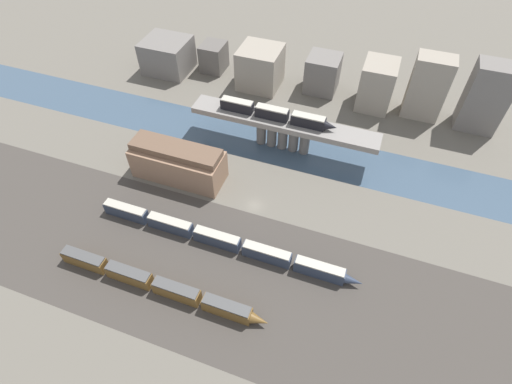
{
  "coord_description": "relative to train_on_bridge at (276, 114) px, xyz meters",
  "views": [
    {
      "loc": [
        25.2,
        -68.76,
        87.92
      ],
      "look_at": [
        0.0,
        1.36,
        4.34
      ],
      "focal_mm": 28.0,
      "sensor_mm": 36.0,
      "label": 1
    }
  ],
  "objects": [
    {
      "name": "city_block_center",
      "position": [
        -16.2,
        31.49,
        -5.15
      ],
      "size": [
        15.13,
        14.82,
        14.99
      ],
      "primitive_type": "cube",
      "color": "gray",
      "rests_on": "ground"
    },
    {
      "name": "river_water",
      "position": [
        2.57,
        0.0,
        -12.65
      ],
      "size": [
        320.0,
        18.23,
        0.01
      ],
      "primitive_type": "cube",
      "color": "#3D5166",
      "rests_on": "ground"
    },
    {
      "name": "train_yard_mid",
      "position": [
        -0.82,
        -42.32,
        -10.64
      ],
      "size": [
        71.83,
        2.71,
        4.08
      ],
      "color": "#2D384C",
      "rests_on": "ground"
    },
    {
      "name": "warehouse_building",
      "position": [
        -22.81,
        -23.08,
        -7.1
      ],
      "size": [
        27.42,
        10.6,
        11.66
      ],
      "color": "#937056",
      "rests_on": "ground"
    },
    {
      "name": "city_block_left",
      "position": [
        -37.31,
        35.87,
        -7.28
      ],
      "size": [
        8.88,
        10.12,
        10.73
      ],
      "primitive_type": "cube",
      "color": "#605B56",
      "rests_on": "ground"
    },
    {
      "name": "city_block_far_left",
      "position": [
        -54.34,
        29.44,
        -6.41
      ],
      "size": [
        17.29,
        15.83,
        12.49
      ],
      "primitive_type": "cube",
      "color": "slate",
      "rests_on": "ground"
    },
    {
      "name": "city_block_tall",
      "position": [
        43.07,
        33.08,
        -1.56
      ],
      "size": [
        12.3,
        8.14,
        22.18
      ],
      "primitive_type": "cube",
      "color": "gray",
      "rests_on": "ground"
    },
    {
      "name": "city_block_right",
      "position": [
        6.62,
        36.6,
        -5.94
      ],
      "size": [
        11.67,
        11.76,
        13.41
      ],
      "primitive_type": "cube",
      "color": "slate",
      "rests_on": "ground"
    },
    {
      "name": "railbed_yard",
      "position": [
        2.57,
        -50.72,
        -12.64
      ],
      "size": [
        280.0,
        42.0,
        0.01
      ],
      "primitive_type": "cube",
      "color": "#423D38",
      "rests_on": "ground"
    },
    {
      "name": "city_block_far_right",
      "position": [
        26.72,
        33.17,
        -4.29
      ],
      "size": [
        11.41,
        13.42,
        16.72
      ],
      "primitive_type": "cube",
      "color": "gray",
      "rests_on": "ground"
    },
    {
      "name": "train_on_bridge",
      "position": [
        0.0,
        0.0,
        0.0
      ],
      "size": [
        37.0,
        3.0,
        3.69
      ],
      "color": "black",
      "rests_on": "bridge"
    },
    {
      "name": "bridge",
      "position": [
        2.57,
        0.0,
        -4.5
      ],
      "size": [
        59.67,
        7.89,
        10.85
      ],
      "color": "gray",
      "rests_on": "ground"
    },
    {
      "name": "train_yard_near",
      "position": [
        -10.24,
        -59.35,
        -10.63
      ],
      "size": [
        54.42,
        2.95,
        4.11
      ],
      "color": "brown",
      "rests_on": "ground"
    },
    {
      "name": "city_block_low",
      "position": [
        61.2,
        32.42,
        -0.93
      ],
      "size": [
        12.84,
        9.09,
        23.44
      ],
      "primitive_type": "cube",
      "color": "slate",
      "rests_on": "ground"
    },
    {
      "name": "ground_plane",
      "position": [
        2.57,
        -26.72,
        -12.65
      ],
      "size": [
        400.0,
        400.0,
        0.0
      ],
      "primitive_type": "plane",
      "color": "#666056"
    }
  ]
}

